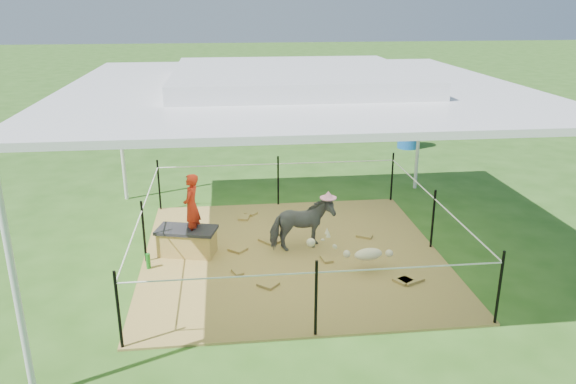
{
  "coord_description": "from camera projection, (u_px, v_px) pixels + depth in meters",
  "views": [
    {
      "loc": [
        -0.99,
        -7.95,
        3.83
      ],
      "look_at": [
        0.0,
        0.6,
        0.85
      ],
      "focal_mm": 35.0,
      "sensor_mm": 36.0,
      "label": 1
    }
  ],
  "objects": [
    {
      "name": "ground",
      "position": [
        292.0,
        255.0,
        8.82
      ],
      "size": [
        90.0,
        90.0,
        0.0
      ],
      "primitive_type": "plane",
      "color": "#2D5919",
      "rests_on": "ground"
    },
    {
      "name": "pink_hat",
      "position": [
        302.0,
        196.0,
        8.68
      ],
      "size": [
        0.26,
        0.26,
        0.12
      ],
      "primitive_type": "cylinder",
      "color": "#FF93C3",
      "rests_on": "pony"
    },
    {
      "name": "pony",
      "position": [
        302.0,
        225.0,
        8.83
      ],
      "size": [
        1.07,
        0.67,
        0.84
      ],
      "primitive_type": "imported",
      "rotation": [
        0.0,
        0.0,
        1.8
      ],
      "color": "#4F4F54",
      "rests_on": "hay_patch"
    },
    {
      "name": "trash_barrel",
      "position": [
        409.0,
        132.0,
        15.04
      ],
      "size": [
        0.68,
        0.68,
        0.87
      ],
      "primitive_type": "cylinder",
      "rotation": [
        0.0,
        0.0,
        0.25
      ],
      "color": "#1752AC",
      "rests_on": "ground"
    },
    {
      "name": "picnic_table_near",
      "position": [
        333.0,
        127.0,
        16.16
      ],
      "size": [
        1.77,
        1.41,
        0.66
      ],
      "primitive_type": "cube",
      "rotation": [
        0.0,
        0.0,
        0.17
      ],
      "color": "#53341C",
      "rests_on": "ground"
    },
    {
      "name": "hay_patch",
      "position": [
        292.0,
        254.0,
        8.82
      ],
      "size": [
        4.6,
        4.6,
        0.03
      ],
      "primitive_type": "cube",
      "color": "brown",
      "rests_on": "ground"
    },
    {
      "name": "straw_bale",
      "position": [
        187.0,
        243.0,
        8.75
      ],
      "size": [
        0.93,
        0.63,
        0.38
      ],
      "primitive_type": "cube",
      "rotation": [
        0.0,
        0.0,
        -0.25
      ],
      "color": "olive",
      "rests_on": "hay_patch"
    },
    {
      "name": "rope_fence",
      "position": [
        292.0,
        217.0,
        8.61
      ],
      "size": [
        4.54,
        4.54,
        1.0
      ],
      "color": "black",
      "rests_on": "ground"
    },
    {
      "name": "green_bottle",
      "position": [
        148.0,
        261.0,
        8.29
      ],
      "size": [
        0.08,
        0.08,
        0.24
      ],
      "primitive_type": "cylinder",
      "rotation": [
        0.0,
        0.0,
        -0.25
      ],
      "color": "#19741D",
      "rests_on": "hay_patch"
    },
    {
      "name": "picnic_table_far",
      "position": [
        421.0,
        112.0,
        17.84
      ],
      "size": [
        2.14,
        1.71,
        0.8
      ],
      "primitive_type": "cube",
      "rotation": [
        0.0,
        0.0,
        -0.18
      ],
      "color": "brown",
      "rests_on": "ground"
    },
    {
      "name": "canopy_tent",
      "position": [
        293.0,
        83.0,
        7.94
      ],
      "size": [
        6.3,
        6.3,
        2.9
      ],
      "color": "silver",
      "rests_on": "ground"
    },
    {
      "name": "distant_person",
      "position": [
        358.0,
        119.0,
        16.06
      ],
      "size": [
        0.65,
        0.57,
        1.11
      ],
      "primitive_type": "imported",
      "rotation": [
        0.0,
        0.0,
        2.8
      ],
      "color": "teal",
      "rests_on": "ground"
    },
    {
      "name": "woman",
      "position": [
        191.0,
        200.0,
        8.54
      ],
      "size": [
        0.33,
        0.42,
        1.02
      ],
      "primitive_type": "imported",
      "rotation": [
        0.0,
        0.0,
        -1.83
      ],
      "color": "red",
      "rests_on": "straw_bale"
    },
    {
      "name": "foal",
      "position": [
        368.0,
        252.0,
        8.19
      ],
      "size": [
        1.13,
        0.77,
        0.57
      ],
      "primitive_type": null,
      "rotation": [
        0.0,
        0.0,
        0.2
      ],
      "color": "beige",
      "rests_on": "hay_patch"
    },
    {
      "name": "dark_cloth",
      "position": [
        186.0,
        230.0,
        8.68
      ],
      "size": [
        1.0,
        0.69,
        0.05
      ],
      "primitive_type": "cube",
      "rotation": [
        0.0,
        0.0,
        -0.25
      ],
      "color": "black",
      "rests_on": "straw_bale"
    }
  ]
}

